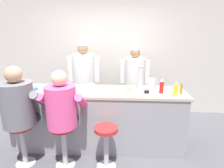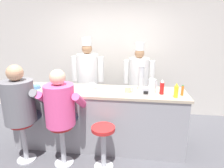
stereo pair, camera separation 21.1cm
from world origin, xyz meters
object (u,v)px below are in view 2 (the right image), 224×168
cup_stack_steel (141,78)px  diner_seated_grey (21,104)px  breakfast_plate (62,91)px  cook_in_whites_far (139,79)px  water_pitcher_clear (152,86)px  napkin_dispenser_chrome (146,92)px  ketchup_bottle_red (162,87)px  empty_stool_round (103,141)px  hot_sauce_bottle_orange (182,91)px  mustard_bottle_yellow (176,91)px  diner_seated_pink (61,107)px  cereal_bowl (35,87)px  coffee_mug_tan (128,90)px  coffee_mug_white (92,86)px  cook_in_whites_near (88,76)px

cup_stack_steel → diner_seated_grey: diner_seated_grey is taller
breakfast_plate → cook_in_whites_far: cook_in_whites_far is taller
water_pitcher_clear → napkin_dispenser_chrome: 0.21m
napkin_dispenser_chrome → ketchup_bottle_red: bearing=26.5°
empty_stool_round → napkin_dispenser_chrome: bearing=32.9°
hot_sauce_bottle_orange → cup_stack_steel: bearing=162.2°
mustard_bottle_yellow → diner_seated_pink: (-1.60, -0.33, -0.20)m
cereal_bowl → coffee_mug_tan: 1.54m
ketchup_bottle_red → diner_seated_grey: (-2.02, -0.45, -0.19)m
coffee_mug_white → napkin_dispenser_chrome: 0.90m
coffee_mug_tan → diner_seated_pink: bearing=-152.1°
ketchup_bottle_red → diner_seated_pink: bearing=-162.2°
ketchup_bottle_red → cook_in_whites_far: (-0.34, 1.20, -0.17)m
coffee_mug_tan → water_pitcher_clear: bearing=5.9°
diner_seated_pink → breakfast_plate: bearing=107.9°
mustard_bottle_yellow → cook_in_whites_near: bearing=143.3°
ketchup_bottle_red → cereal_bowl: size_ratio=1.41×
napkin_dispenser_chrome → cereal_bowl: bearing=175.4°
coffee_mug_white → diner_seated_grey: size_ratio=0.09×
hot_sauce_bottle_orange → mustard_bottle_yellow: bearing=-136.3°
napkin_dispenser_chrome → coffee_mug_tan: bearing=151.2°
diner_seated_grey → cook_in_whites_far: (1.68, 1.66, 0.02)m
ketchup_bottle_red → mustard_bottle_yellow: size_ratio=1.08×
breakfast_plate → cereal_bowl: (-0.52, 0.14, 0.01)m
cereal_bowl → empty_stool_round: cereal_bowl is taller
ketchup_bottle_red → cook_in_whites_far: size_ratio=0.14×
cook_in_whites_far → cup_stack_steel: bearing=-88.4°
mustard_bottle_yellow → cook_in_whites_near: (-1.61, 1.20, -0.10)m
ketchup_bottle_red → coffee_mug_white: 1.11m
empty_stool_round → water_pitcher_clear: bearing=39.4°
hot_sauce_bottle_orange → empty_stool_round: 1.36m
cereal_bowl → cook_in_whites_near: (0.62, 1.05, -0.03)m
napkin_dispenser_chrome → cook_in_whites_far: bearing=94.2°
cereal_bowl → coffee_mug_white: 0.95m
ketchup_bottle_red → cup_stack_steel: bearing=150.2°
mustard_bottle_yellow → diner_seated_grey: bearing=-171.5°
mustard_bottle_yellow → cook_in_whites_far: size_ratio=0.13×
hot_sauce_bottle_orange → cook_in_whites_near: (-1.72, 1.10, -0.08)m
napkin_dispenser_chrome → cook_in_whites_near: cook_in_whites_near is taller
mustard_bottle_yellow → empty_stool_round: mustard_bottle_yellow is taller
coffee_mug_white → cook_in_whites_near: 1.00m
breakfast_plate → napkin_dispenser_chrome: 1.28m
napkin_dispenser_chrome → cook_in_whites_far: 1.33m
water_pitcher_clear → cup_stack_steel: cup_stack_steel is taller
breakfast_plate → coffee_mug_tan: coffee_mug_tan is taller
coffee_mug_tan → cup_stack_steel: size_ratio=0.34×
coffee_mug_white → diner_seated_grey: diner_seated_grey is taller
cup_stack_steel → empty_stool_round: bearing=-127.1°
cook_in_whites_far → coffee_mug_tan: bearing=-98.1°
water_pitcher_clear → cook_in_whites_near: bearing=141.8°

